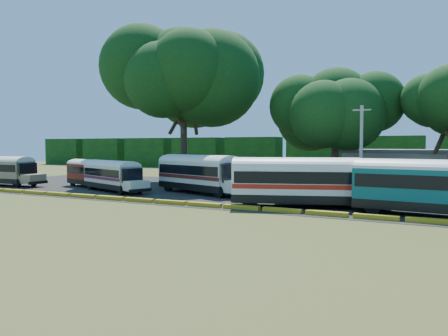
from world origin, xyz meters
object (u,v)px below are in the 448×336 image
at_px(bus_white_red, 299,179).
at_px(bus_beige, 2,169).
at_px(tree_west, 183,75).
at_px(bus_teal, 434,184).
at_px(bus_cream_west, 113,174).
at_px(bus_red, 93,171).

bearing_deg(bus_white_red, bus_beige, 159.04).
bearing_deg(bus_beige, tree_west, 36.49).
distance_m(bus_beige, bus_white_red, 34.68).
xyz_separation_m(bus_white_red, bus_teal, (8.83, -0.20, 0.02)).
xyz_separation_m(bus_teal, tree_west, (-27.51, 14.04, 10.80)).
bearing_deg(bus_cream_west, bus_beige, -155.58).
xyz_separation_m(bus_beige, bus_teal, (43.48, -1.53, 0.19)).
bearing_deg(bus_beige, bus_cream_west, 2.04).
bearing_deg(bus_beige, bus_white_red, -3.79).
xyz_separation_m(bus_beige, bus_cream_west, (15.12, 0.96, -0.17)).
xyz_separation_m(bus_red, bus_white_red, (24.10, -4.42, 0.35)).
xyz_separation_m(bus_white_red, tree_west, (-18.68, 13.85, 10.83)).
relative_size(bus_red, bus_cream_west, 0.99).
xyz_separation_m(bus_red, bus_cream_west, (4.57, -2.13, 0.01)).
bearing_deg(bus_red, tree_west, 77.83).
height_order(bus_beige, bus_teal, bus_teal).
distance_m(bus_beige, bus_teal, 43.51).
relative_size(bus_beige, bus_cream_west, 1.07).
distance_m(bus_beige, bus_cream_west, 15.15).
xyz_separation_m(bus_cream_west, bus_teal, (28.36, -2.49, 0.36)).
height_order(bus_white_red, bus_teal, bus_white_red).
bearing_deg(bus_white_red, tree_west, 124.71).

